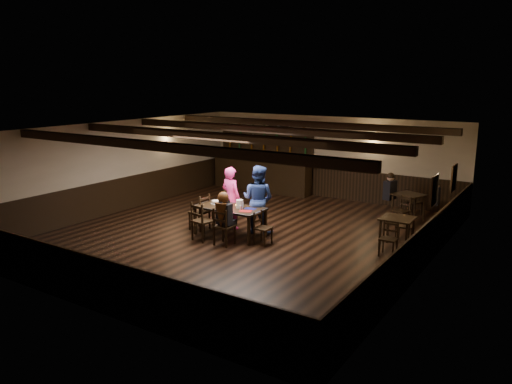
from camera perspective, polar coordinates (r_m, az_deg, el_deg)
The scene contains 25 objects.
ground at distance 12.82m, azimuth -1.23°, elevation -4.86°, with size 10.00×10.00×0.00m, color black.
room_shell at distance 12.43m, azimuth -1.14°, elevation 2.87°, with size 9.02×10.02×2.71m.
dining_table at distance 12.55m, azimuth -3.01°, elevation -2.02°, with size 1.76×0.89×0.75m.
chair_near_left at distance 12.24m, azimuth -6.39°, elevation -3.03°, with size 0.53×0.51×0.97m.
chair_near_right at distance 11.84m, azimuth -3.86°, elevation -3.68°, with size 0.43×0.41×0.91m.
chair_end_left at distance 13.13m, azimuth -6.21°, elevation -1.98°, with size 0.43×0.45×0.96m.
chair_end_right at distance 11.98m, azimuth 0.53°, elevation -3.80°, with size 0.36×0.38×0.80m.
chair_far_pushed at distance 14.04m, azimuth -3.01°, elevation -1.10°, with size 0.54×0.53×0.89m.
woman_pink at distance 13.14m, azimuth -2.87°, elevation -0.69°, with size 0.60×0.40×1.66m, color #F53BA8.
man_blue at distance 12.76m, azimuth 0.23°, elevation -0.84°, with size 0.86×0.67×1.76m, color navy.
seated_person at distance 11.80m, azimuth -3.71°, elevation -2.12°, with size 0.36×0.54×0.87m.
cake at distance 12.86m, azimuth -4.59°, elevation -1.18°, with size 0.27×0.27×0.09m.
plate_stack_a at distance 12.50m, azimuth -3.51°, elevation -1.42°, with size 0.15×0.15×0.14m, color white.
plate_stack_b at distance 12.40m, azimuth -1.89°, elevation -1.36°, with size 0.18×0.18×0.21m, color white.
tea_light at distance 12.57m, azimuth -2.28°, elevation -1.55°, with size 0.05×0.05×0.06m.
salt_shaker at distance 12.27m, azimuth -1.83°, elevation -1.77°, with size 0.04×0.04×0.10m, color silver.
pepper_shaker at distance 12.27m, azimuth -1.63°, elevation -1.79°, with size 0.04×0.04×0.09m, color #A5A8AD.
drink_glass at distance 12.49m, azimuth -1.61°, elevation -1.48°, with size 0.07×0.07×0.11m, color silver.
menu_red at distance 12.12m, azimuth -1.21°, elevation -2.18°, with size 0.30×0.21×0.00m, color maroon.
menu_blue at distance 12.35m, azimuth -0.68°, elevation -1.90°, with size 0.30×0.21×0.00m, color #0D1044.
bar_counter at distance 17.78m, azimuth 0.80°, elevation 2.53°, with size 3.93×0.70×2.20m.
back_table_a at distance 12.05m, azimuth 15.86°, elevation -3.32°, with size 0.75×0.75×0.75m.
back_table_b at distance 14.59m, azimuth 17.05°, elevation -0.64°, with size 0.97×0.97×0.75m.
bg_patron_left at distance 14.94m, azimuth 15.07°, elevation 0.65°, with size 0.32×0.43×0.79m.
bg_patron_right at distance 14.69m, azimuth 19.84°, elevation -0.09°, with size 0.20×0.33×0.68m.
Camera 1 is at (6.87, -10.11, 3.87)m, focal length 35.00 mm.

